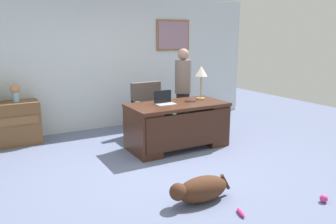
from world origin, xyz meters
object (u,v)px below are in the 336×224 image
object	(u,v)px
desk	(178,124)
armchair	(150,111)
person_standing	(183,90)
dog_lying	(200,189)
dog_toy_ball	(324,199)
desk_lamp	(201,73)
vase_with_flowers	(15,91)
laptop	(164,101)
dog_toy_bone	(241,212)

from	to	relation	value
desk	armchair	xyz separation A→B (m)	(-0.08, 0.92, 0.05)
armchair	person_standing	world-z (taller)	person_standing
dog_lying	dog_toy_ball	xyz separation A→B (m)	(1.25, -0.72, -0.11)
dog_toy_ball	desk	bearing A→B (deg)	100.64
person_standing	dog_toy_ball	distance (m)	3.40
person_standing	desk_lamp	xyz separation A→B (m)	(-0.02, -0.64, 0.39)
vase_with_flowers	dog_toy_ball	size ratio (longest dim) A/B	3.53
dog_lying	dog_toy_ball	distance (m)	1.45
person_standing	dog_toy_ball	world-z (taller)	person_standing
dog_lying	vase_with_flowers	size ratio (longest dim) A/B	2.62
armchair	vase_with_flowers	distance (m)	2.42
laptop	vase_with_flowers	bearing A→B (deg)	145.00
dog_toy_ball	desk_lamp	bearing A→B (deg)	88.05
desk_lamp	dog_toy_bone	world-z (taller)	desk_lamp
desk	desk_lamp	world-z (taller)	desk_lamp
desk_lamp	dog_toy_ball	distance (m)	2.91
desk	dog_toy_bone	distance (m)	2.35
dog_toy_bone	person_standing	bearing A→B (deg)	69.44
person_standing	armchair	bearing A→B (deg)	168.38
vase_with_flowers	dog_toy_ball	distance (m)	5.05
dog_toy_ball	dog_toy_bone	size ratio (longest dim) A/B	0.48
vase_with_flowers	laptop	bearing A→B (deg)	-35.00
desk_lamp	vase_with_flowers	size ratio (longest dim) A/B	1.88
laptop	desk_lamp	size ratio (longest dim) A/B	0.54
dog_toy_bone	dog_toy_ball	bearing A→B (deg)	-14.14
person_standing	vase_with_flowers	distance (m)	3.05
person_standing	dog_toy_ball	size ratio (longest dim) A/B	18.43
dog_lying	laptop	distance (m)	2.06
dog_toy_ball	dog_toy_bone	xyz separation A→B (m)	(-1.03, 0.26, -0.02)
desk_lamp	dog_toy_bone	bearing A→B (deg)	-115.00
desk	laptop	size ratio (longest dim) A/B	5.21
armchair	vase_with_flowers	world-z (taller)	vase_with_flowers
desk_lamp	person_standing	bearing A→B (deg)	88.09
armchair	laptop	xyz separation A→B (m)	(-0.15, -0.85, 0.37)
desk_lamp	dog_toy_ball	xyz separation A→B (m)	(-0.09, -2.66, -1.19)
person_standing	dog_toy_bone	bearing A→B (deg)	-110.56
dog_lying	dog_toy_bone	world-z (taller)	dog_lying
armchair	dog_lying	distance (m)	2.82
vase_with_flowers	dog_toy_bone	distance (m)	4.32
armchair	dog_toy_ball	distance (m)	3.50
dog_lying	desk_lamp	bearing A→B (deg)	55.33
laptop	desk_lamp	world-z (taller)	desk_lamp
dog_lying	desk_lamp	world-z (taller)	desk_lamp
desk	laptop	bearing A→B (deg)	161.77
desk	armchair	distance (m)	0.93
desk	person_standing	size ratio (longest dim) A/B	1.01
desk	dog_lying	distance (m)	1.97
laptop	dog_toy_ball	distance (m)	2.79
person_standing	vase_with_flowers	xyz separation A→B (m)	(-2.94, 0.78, 0.10)
armchair	dog_toy_bone	distance (m)	3.24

